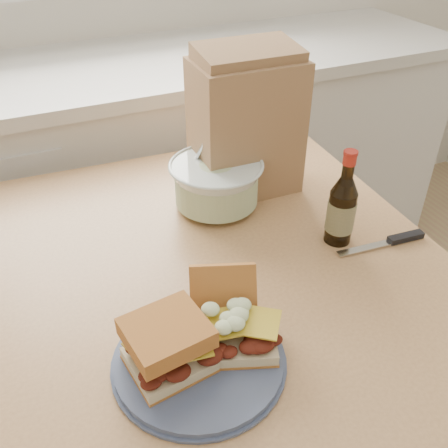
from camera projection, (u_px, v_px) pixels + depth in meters
name	position (u px, v px, depth m)	size (l,w,h in m)	color
cabinet_run	(128.00, 190.00, 1.84)	(2.50, 0.64, 0.94)	silver
dining_table	(201.00, 309.00, 1.04)	(1.02, 1.02, 0.81)	tan
plate	(199.00, 360.00, 0.78)	(0.27, 0.27, 0.02)	#475373
sandwich_left	(168.00, 345.00, 0.74)	(0.13, 0.12, 0.09)	beige
sandwich_right	(233.00, 318.00, 0.79)	(0.15, 0.19, 0.10)	beige
coleslaw_bowl	(216.00, 185.00, 1.12)	(0.21, 0.21, 0.21)	silver
beer_bottle	(342.00, 209.00, 1.00)	(0.06, 0.06, 0.21)	black
knife	(395.00, 240.00, 1.03)	(0.20, 0.03, 0.01)	silver
paper_bag	(246.00, 128.00, 1.13)	(0.24, 0.15, 0.31)	olive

